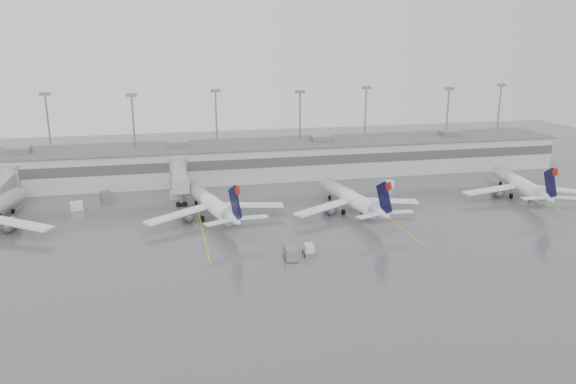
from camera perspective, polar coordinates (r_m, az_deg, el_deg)
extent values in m
plane|color=#4F4F51|center=(85.10, 4.29, -7.40)|extent=(260.00, 260.00, 0.00)
cube|color=#A5A6A1|center=(138.05, -2.64, 3.27)|extent=(150.00, 16.00, 8.00)
cube|color=#47474C|center=(130.09, -2.03, 2.98)|extent=(150.00, 0.15, 2.20)
cube|color=#606060|center=(137.26, -2.66, 4.93)|extent=(152.00, 17.00, 0.30)
cube|color=slate|center=(138.82, -25.68, 3.85)|extent=(5.00, 4.00, 1.30)
cube|color=slate|center=(153.71, 16.11, 5.75)|extent=(5.00, 4.00, 1.30)
cylinder|color=gray|center=(146.76, -23.05, 5.17)|extent=(0.44, 0.44, 20.00)
cube|color=slate|center=(145.52, -23.47, 9.12)|extent=(2.40, 0.50, 0.80)
cylinder|color=gray|center=(137.07, -15.32, 5.21)|extent=(0.44, 0.44, 20.00)
cube|color=slate|center=(135.74, -15.63, 9.45)|extent=(2.40, 0.50, 0.80)
cylinder|color=gray|center=(144.91, -7.25, 6.16)|extent=(0.44, 0.44, 20.00)
cube|color=slate|center=(143.66, -7.39, 10.17)|extent=(2.40, 0.50, 0.80)
cylinder|color=gray|center=(140.88, 1.21, 6.01)|extent=(0.44, 0.44, 20.00)
cube|color=slate|center=(139.59, 1.24, 10.15)|extent=(2.40, 0.50, 0.80)
cylinder|color=gray|center=(153.81, 7.84, 6.66)|extent=(0.44, 0.44, 20.00)
cube|color=slate|center=(152.63, 7.98, 10.45)|extent=(2.40, 0.50, 0.80)
cylinder|color=gray|center=(155.27, 15.79, 6.31)|extent=(0.44, 0.44, 20.00)
cube|color=slate|center=(154.10, 16.07, 10.06)|extent=(2.40, 0.50, 0.80)
cylinder|color=gray|center=(171.81, 20.54, 6.74)|extent=(0.44, 0.44, 20.00)
cube|color=slate|center=(170.75, 20.87, 10.12)|extent=(2.40, 0.50, 0.80)
cylinder|color=#929496|center=(132.37, -26.36, 0.92)|extent=(4.00, 4.00, 7.00)
cube|color=#929496|center=(126.07, -27.06, 0.55)|extent=(2.80, 13.00, 2.60)
cylinder|color=#929496|center=(128.41, -11.06, 1.85)|extent=(4.00, 4.00, 7.00)
cube|color=#929496|center=(121.90, -10.97, 1.52)|extent=(2.80, 13.00, 2.60)
cube|color=#929496|center=(114.63, -10.84, 0.65)|extent=(3.40, 2.40, 3.00)
cylinder|color=gray|center=(115.38, -10.77, -0.74)|extent=(0.70, 0.70, 2.80)
cube|color=black|center=(115.67, -10.74, -1.24)|extent=(2.20, 1.20, 0.70)
cube|color=#ECAB0D|center=(104.44, -8.83, -3.16)|extent=(0.25, 40.00, 0.01)
cube|color=#ECAB0D|center=(111.96, 9.33, -1.91)|extent=(0.25, 40.00, 0.01)
cube|color=#ECAB0D|center=(128.89, 23.94, -0.76)|extent=(0.25, 40.00, 0.01)
cone|color=white|center=(123.42, -25.55, -0.10)|extent=(3.79, 3.64, 3.15)
cube|color=white|center=(106.72, -25.83, -2.86)|extent=(12.97, 9.66, 0.37)
cylinder|color=black|center=(121.07, -26.16, -1.78)|extent=(0.59, 1.01, 0.95)
cylinder|color=white|center=(107.17, -7.98, -0.99)|extent=(8.00, 21.92, 2.98)
cone|color=white|center=(118.52, -9.86, 0.52)|extent=(3.54, 3.40, 2.98)
cone|color=white|center=(95.13, -5.47, -2.77)|extent=(4.05, 5.52, 2.98)
cube|color=white|center=(102.99, -11.14, -2.27)|extent=(12.34, 8.94, 0.35)
cube|color=white|center=(107.15, -3.97, -1.32)|extent=(13.06, 3.58, 0.35)
cube|color=black|center=(93.83, -5.41, -1.18)|extent=(1.60, 5.50, 6.49)
cube|color=#9D170C|center=(91.97, -5.16, 0.15)|extent=(0.76, 2.02, 1.88)
cylinder|color=black|center=(116.07, -9.32, -1.07)|extent=(0.55, 0.95, 0.89)
cylinder|color=black|center=(105.47, -8.66, -2.66)|extent=(0.69, 1.17, 1.09)
cylinder|color=black|center=(106.71, -6.53, -2.37)|extent=(0.69, 1.17, 1.09)
cylinder|color=white|center=(110.45, 6.18, -0.48)|extent=(5.93, 21.41, 2.89)
cone|color=white|center=(120.83, 3.61, 0.97)|extent=(3.25, 3.09, 2.89)
cone|color=white|center=(99.59, 9.53, -2.14)|extent=(3.56, 5.19, 2.89)
cube|color=white|center=(105.49, 3.56, -1.61)|extent=(12.35, 7.80, 0.34)
cube|color=white|center=(111.57, 9.89, -0.87)|extent=(12.78, 4.58, 0.34)
cube|color=black|center=(98.40, 9.74, -0.66)|extent=(1.07, 5.41, 6.31)
cube|color=#9D170C|center=(96.71, 10.18, 0.57)|extent=(0.57, 1.97, 1.83)
cylinder|color=black|center=(118.60, 4.25, -0.55)|extent=(0.46, 0.91, 0.87)
cylinder|color=black|center=(108.59, 5.65, -2.04)|extent=(0.58, 1.11, 1.06)
cylinder|color=black|center=(110.39, 7.53, -1.81)|extent=(0.58, 1.11, 1.06)
cylinder|color=white|center=(130.14, 22.32, 0.89)|extent=(6.89, 21.71, 2.94)
cone|color=white|center=(140.97, 20.36, 2.13)|extent=(3.40, 3.24, 2.94)
cone|color=white|center=(118.70, 24.84, -0.50)|extent=(3.80, 5.36, 2.94)
cube|color=white|center=(125.21, 19.92, 0.22)|extent=(12.95, 4.14, 0.34)
cube|color=white|center=(130.91, 25.50, 0.27)|extent=(12.39, 8.35, 0.34)
cube|color=black|center=(117.60, 25.09, 0.77)|extent=(1.31, 5.47, 6.40)
cube|color=#9D170C|center=(115.95, 25.51, 1.82)|extent=(0.66, 2.00, 1.86)
cylinder|color=black|center=(138.54, 20.77, 0.81)|extent=(0.50, 0.93, 0.88)
cylinder|color=black|center=(128.15, 21.72, -0.37)|extent=(0.63, 1.14, 1.08)
cylinder|color=black|center=(129.85, 23.38, -0.35)|extent=(0.63, 1.14, 1.08)
cube|color=silver|center=(88.39, 2.13, -5.88)|extent=(1.53, 2.33, 1.69)
cube|color=slate|center=(88.58, 2.13, -6.20)|extent=(1.74, 2.71, 0.66)
cylinder|color=black|center=(89.32, 1.54, -6.05)|extent=(0.23, 0.54, 0.53)
cylinder|color=black|center=(89.60, 2.48, -5.99)|extent=(0.23, 0.54, 0.53)
cylinder|color=black|center=(87.60, 1.77, -6.49)|extent=(0.23, 0.54, 0.53)
cylinder|color=black|center=(87.89, 2.74, -6.42)|extent=(0.23, 0.54, 0.53)
cube|color=slate|center=(86.50, 0.28, -6.19)|extent=(1.98, 3.26, 1.92)
cylinder|color=black|center=(87.70, -0.36, -6.42)|extent=(0.28, 0.65, 0.63)
cylinder|color=black|center=(85.88, 0.93, -6.91)|extent=(0.28, 0.65, 0.63)
cube|color=silver|center=(118.66, -20.69, -1.32)|extent=(2.66, 2.11, 1.65)
cube|color=silver|center=(120.99, -11.29, -0.28)|extent=(2.77, 2.19, 1.73)
cube|color=silver|center=(129.65, 10.15, 0.80)|extent=(2.37, 1.66, 1.61)
cube|color=slate|center=(122.20, -17.97, -0.50)|extent=(2.93, 3.80, 2.10)
cone|color=#F94605|center=(114.20, -21.66, -2.30)|extent=(0.43, 0.43, 0.68)
cone|color=#F94605|center=(118.36, -11.02, -0.90)|extent=(0.38, 0.38, 0.60)
cone|color=#F94605|center=(119.43, 7.70, -0.59)|extent=(0.42, 0.42, 0.67)
cone|color=#F94605|center=(130.08, 18.76, 0.04)|extent=(0.42, 0.42, 0.67)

